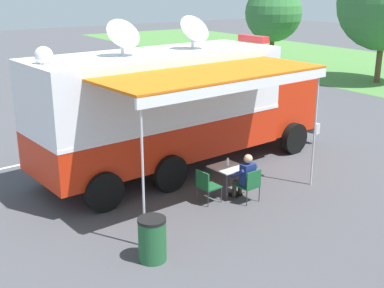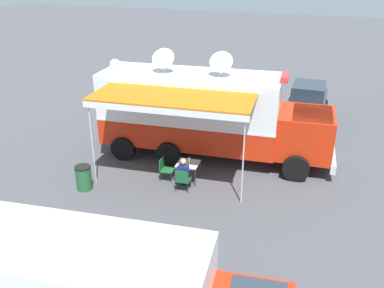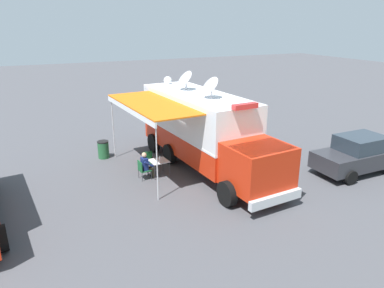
{
  "view_description": "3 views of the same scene",
  "coord_description": "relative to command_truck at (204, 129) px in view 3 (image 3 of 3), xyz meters",
  "views": [
    {
      "loc": [
        11.92,
        -6.97,
        5.3
      ],
      "look_at": [
        1.17,
        0.36,
        1.13
      ],
      "focal_mm": 47.13,
      "sensor_mm": 36.0,
      "label": 1
    },
    {
      "loc": [
        15.39,
        5.53,
        7.74
      ],
      "look_at": [
        2.04,
        0.81,
        1.42
      ],
      "focal_mm": 39.39,
      "sensor_mm": 36.0,
      "label": 2
    },
    {
      "loc": [
        7.3,
        15.17,
        6.71
      ],
      "look_at": [
        0.29,
        0.05,
        1.03
      ],
      "focal_mm": 33.65,
      "sensor_mm": 36.0,
      "label": 3
    }
  ],
  "objects": [
    {
      "name": "folding_chair_beside_table",
      "position": [
        2.51,
        -0.86,
        -1.43
      ],
      "size": [
        0.52,
        0.52,
        0.87
      ],
      "color": "#19562D",
      "rests_on": "ground"
    },
    {
      "name": "lot_stripe",
      "position": [
        -3.09,
        -2.18,
        -1.94
      ],
      "size": [
        0.49,
        4.79,
        0.01
      ],
      "primitive_type": "cube",
      "rotation": [
        0.0,
        0.0,
        0.08
      ],
      "color": "silver",
      "rests_on": "ground"
    },
    {
      "name": "car_behind_truck",
      "position": [
        -6.24,
        3.48,
        -1.07
      ],
      "size": [
        4.21,
        2.04,
        1.76
      ],
      "color": "#2D2D33",
      "rests_on": "ground"
    },
    {
      "name": "command_truck",
      "position": [
        0.0,
        0.0,
        0.0
      ],
      "size": [
        5.44,
        9.65,
        4.53
      ],
      "color": "red",
      "rests_on": "ground"
    },
    {
      "name": "folding_table",
      "position": [
        2.3,
        -0.01,
        -1.27
      ],
      "size": [
        0.86,
        0.86,
        0.73
      ],
      "color": "silver",
      "rests_on": "ground"
    },
    {
      "name": "trash_bin",
      "position": [
        4.13,
        -3.35,
        -1.49
      ],
      "size": [
        0.57,
        0.57,
        0.91
      ],
      "color": "#235B33",
      "rests_on": "ground"
    },
    {
      "name": "folding_chair_at_table",
      "position": [
        3.1,
        0.08,
        -1.43
      ],
      "size": [
        0.52,
        0.52,
        0.87
      ],
      "color": "#19562D",
      "rests_on": "ground"
    },
    {
      "name": "water_bottle",
      "position": [
        2.25,
        0.02,
        -1.11
      ],
      "size": [
        0.07,
        0.07,
        0.22
      ],
      "color": "silver",
      "rests_on": "folding_table"
    },
    {
      "name": "ground_plane",
      "position": [
        0.02,
        -0.75,
        -1.95
      ],
      "size": [
        100.0,
        100.0,
        0.0
      ],
      "primitive_type": "plane",
      "color": "#47474C"
    },
    {
      "name": "seated_responder",
      "position": [
        2.91,
        0.06,
        -1.3
      ],
      "size": [
        0.68,
        0.58,
        1.25
      ],
      "color": "navy",
      "rests_on": "ground"
    }
  ]
}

